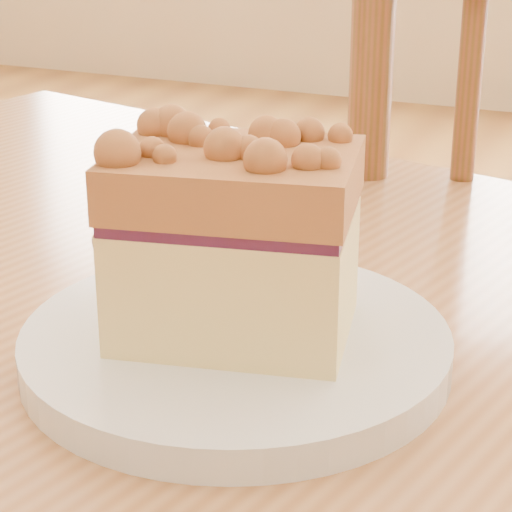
{
  "coord_description": "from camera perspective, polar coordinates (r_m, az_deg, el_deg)",
  "views": [
    {
      "loc": [
        0.28,
        -0.24,
        1.02
      ],
      "look_at": [
        0.07,
        0.25,
        0.8
      ],
      "focal_mm": 70.0,
      "sensor_mm": 36.0,
      "label": 1
    }
  ],
  "objects": [
    {
      "name": "plate",
      "position": [
        0.58,
        -1.17,
        -5.25
      ],
      "size": [
        0.25,
        0.25,
        0.02
      ],
      "color": "white",
      "rests_on": "cafe_table_main"
    },
    {
      "name": "cafe_table_main",
      "position": [
        0.62,
        -0.64,
        -14.03
      ],
      "size": [
        1.43,
        1.12,
        0.75
      ],
      "rotation": [
        0.0,
        0.0,
        -0.24
      ],
      "color": "#A16B3E",
      "rests_on": "ground"
    },
    {
      "name": "cake_slice",
      "position": [
        0.55,
        -1.26,
        1.19
      ],
      "size": [
        0.15,
        0.12,
        0.12
      ],
      "rotation": [
        0.0,
        0.0,
        0.2
      ],
      "color": "#FFD790",
      "rests_on": "plate"
    }
  ]
}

